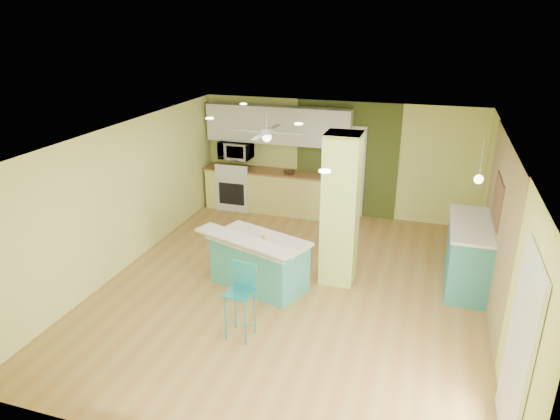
% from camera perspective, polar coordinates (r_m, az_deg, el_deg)
% --- Properties ---
extents(floor, '(6.00, 7.00, 0.01)m').
position_cam_1_polar(floor, '(8.25, 1.39, -8.87)').
color(floor, '#A8753A').
rests_on(floor, ground).
extents(ceiling, '(6.00, 7.00, 0.01)m').
position_cam_1_polar(ceiling, '(7.32, 1.57, 8.39)').
color(ceiling, white).
rests_on(ceiling, wall_back).
extents(wall_back, '(6.00, 0.01, 2.50)m').
position_cam_1_polar(wall_back, '(10.94, 6.58, 5.82)').
color(wall_back, '#DAE178').
rests_on(wall_back, floor).
extents(wall_front, '(6.00, 0.01, 2.50)m').
position_cam_1_polar(wall_front, '(4.84, -10.53, -15.75)').
color(wall_front, '#DAE178').
rests_on(wall_front, floor).
extents(wall_left, '(0.01, 7.00, 2.50)m').
position_cam_1_polar(wall_left, '(8.94, -17.37, 1.44)').
color(wall_left, '#DAE178').
rests_on(wall_left, floor).
extents(wall_right, '(0.01, 7.00, 2.50)m').
position_cam_1_polar(wall_right, '(7.52, 24.09, -3.26)').
color(wall_right, '#DAE178').
rests_on(wall_right, floor).
extents(wood_panel, '(0.02, 3.40, 2.50)m').
position_cam_1_polar(wood_panel, '(8.07, 23.59, -1.55)').
color(wood_panel, '#8D7650').
rests_on(wood_panel, floor).
extents(olive_accent, '(2.20, 0.02, 2.50)m').
position_cam_1_polar(olive_accent, '(10.89, 7.60, 5.70)').
color(olive_accent, '#465321').
rests_on(olive_accent, floor).
extents(interior_door, '(0.82, 0.05, 2.00)m').
position_cam_1_polar(interior_door, '(10.93, 7.51, 4.40)').
color(interior_door, silver).
rests_on(interior_door, floor).
extents(french_door, '(0.04, 1.08, 2.10)m').
position_cam_1_polar(french_door, '(5.60, 25.59, -14.52)').
color(french_door, white).
rests_on(french_door, floor).
extents(column, '(0.55, 0.55, 2.50)m').
position_cam_1_polar(column, '(8.02, 6.94, 0.00)').
color(column, '#B9D161').
rests_on(column, floor).
extents(kitchen_run, '(3.25, 0.63, 0.94)m').
position_cam_1_polar(kitchen_run, '(11.19, -0.43, 2.15)').
color(kitchen_run, '#DBD773').
rests_on(kitchen_run, floor).
extents(stove, '(0.76, 0.66, 1.08)m').
position_cam_1_polar(stove, '(11.50, -4.96, 2.53)').
color(stove, silver).
rests_on(stove, floor).
extents(upper_cabinets, '(3.20, 0.34, 0.80)m').
position_cam_1_polar(upper_cabinets, '(10.91, -0.26, 9.70)').
color(upper_cabinets, silver).
rests_on(upper_cabinets, wall_back).
extents(microwave, '(0.70, 0.48, 0.39)m').
position_cam_1_polar(microwave, '(11.26, -5.08, 6.84)').
color(microwave, white).
rests_on(microwave, wall_back).
extents(ceiling_fan, '(1.41, 1.41, 0.61)m').
position_cam_1_polar(ceiling_fan, '(9.60, -1.52, 8.87)').
color(ceiling_fan, silver).
rests_on(ceiling_fan, ceiling).
extents(pendant_lamp, '(0.14, 0.14, 0.69)m').
position_cam_1_polar(pendant_lamp, '(7.97, 21.76, 3.32)').
color(pendant_lamp, silver).
rests_on(pendant_lamp, ceiling).
extents(wall_decor, '(0.03, 0.90, 0.70)m').
position_cam_1_polar(wall_decor, '(8.15, 23.62, 0.93)').
color(wall_decor, brown).
rests_on(wall_decor, wood_panel).
extents(peninsula, '(1.90, 1.45, 0.96)m').
position_cam_1_polar(peninsula, '(8.10, -2.48, -5.89)').
color(peninsula, teal).
rests_on(peninsula, floor).
extents(bar_stool, '(0.38, 0.38, 1.07)m').
position_cam_1_polar(bar_stool, '(6.81, -4.39, -8.93)').
color(bar_stool, teal).
rests_on(bar_stool, floor).
extents(side_counter, '(0.71, 1.67, 1.08)m').
position_cam_1_polar(side_counter, '(8.67, 20.81, -4.71)').
color(side_counter, teal).
rests_on(side_counter, floor).
extents(fruit_bowl, '(0.34, 0.34, 0.06)m').
position_cam_1_polar(fruit_bowl, '(10.86, 1.06, 4.32)').
color(fruit_bowl, '#3A2818').
rests_on(fruit_bowl, kitchen_run).
extents(canister, '(0.15, 0.15, 0.17)m').
position_cam_1_polar(canister, '(7.76, -1.58, -3.24)').
color(canister, gold).
rests_on(canister, peninsula).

